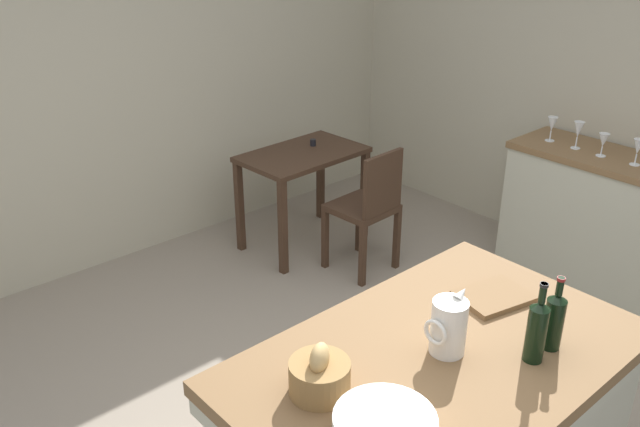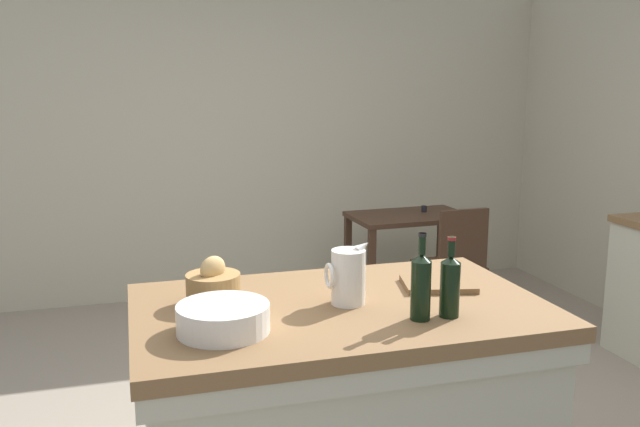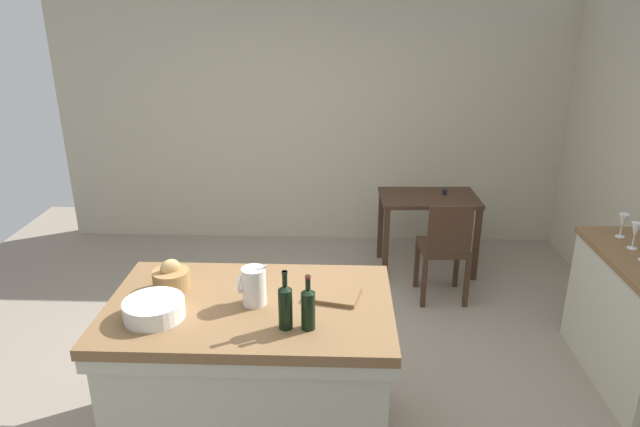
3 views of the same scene
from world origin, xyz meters
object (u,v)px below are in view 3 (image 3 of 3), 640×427
object	(u,v)px
writing_desk	(428,208)
bread_basket	(171,279)
island_table	(253,367)
wine_glass_far_right	(623,221)
side_cabinet	(638,322)
wine_bottle_amber	(286,305)
pitcher	(254,286)
wooden_chair	(445,247)
wash_bowl	(154,309)
wine_bottle_dark	(308,307)
cutting_board	(333,294)
wine_glass_right	(635,231)

from	to	relation	value
writing_desk	bread_basket	xyz separation A→B (m)	(-1.78, -2.20, 0.36)
island_table	wine_glass_far_right	bearing A→B (deg)	22.84
side_cabinet	wine_bottle_amber	size ratio (longest dim) A/B	3.81
writing_desk	pitcher	distance (m)	2.70
island_table	bread_basket	bearing A→B (deg)	164.15
wine_glass_far_right	wooden_chair	bearing A→B (deg)	147.95
island_table	wash_bowl	xyz separation A→B (m)	(-0.47, -0.17, 0.47)
wash_bowl	wine_glass_far_right	bearing A→B (deg)	22.35
wash_bowl	wine_bottle_dark	xyz separation A→B (m)	(0.81, -0.08, 0.07)
cutting_board	writing_desk	bearing A→B (deg)	68.93
writing_desk	cutting_board	size ratio (longest dim) A/B	3.22
cutting_board	wine_bottle_dark	size ratio (longest dim) A/B	0.97
pitcher	wine_glass_far_right	distance (m)	2.64
side_cabinet	wash_bowl	distance (m)	3.10
pitcher	bread_basket	size ratio (longest dim) A/B	1.22
wooden_chair	wash_bowl	size ratio (longest dim) A/B	2.89
wine_bottle_dark	wine_glass_right	xyz separation A→B (m)	(2.11, 1.08, -0.01)
island_table	side_cabinet	bearing A→B (deg)	14.35
side_cabinet	wine_glass_far_right	world-z (taller)	wine_glass_far_right
wash_bowl	bread_basket	xyz separation A→B (m)	(0.01, 0.30, 0.02)
wine_glass_far_right	wash_bowl	bearing A→B (deg)	-157.65
island_table	wine_bottle_amber	bearing A→B (deg)	-47.12
writing_desk	side_cabinet	bearing A→B (deg)	-55.61
wine_glass_right	side_cabinet	bearing A→B (deg)	-80.00
wash_bowl	wine_bottle_amber	world-z (taller)	wine_bottle_amber
island_table	wooden_chair	xyz separation A→B (m)	(1.38, 1.71, 0.01)
wooden_chair	writing_desk	bearing A→B (deg)	95.40
bread_basket	wine_bottle_dark	distance (m)	0.88
wine_bottle_dark	wine_glass_right	world-z (taller)	wine_bottle_dark
pitcher	wine_bottle_amber	xyz separation A→B (m)	(0.20, -0.23, 0.02)
side_cabinet	wooden_chair	xyz separation A→B (m)	(-1.10, 1.07, 0.05)
wine_bottle_amber	wine_glass_far_right	distance (m)	2.57
wine_glass_far_right	wine_bottle_dark	bearing A→B (deg)	-148.92
cutting_board	wine_bottle_dark	distance (m)	0.37
wine_glass_right	wine_glass_far_right	xyz separation A→B (m)	(0.01, 0.20, -0.01)
cutting_board	wooden_chair	bearing A→B (deg)	60.32
wine_bottle_amber	island_table	bearing A→B (deg)	132.88
side_cabinet	cutting_board	world-z (taller)	cutting_board
side_cabinet	pitcher	size ratio (longest dim) A/B	4.75
wash_bowl	pitcher	bearing A→B (deg)	17.88
pitcher	bread_basket	xyz separation A→B (m)	(-0.49, 0.14, -0.04)
side_cabinet	wooden_chair	distance (m)	1.54
writing_desk	wine_bottle_amber	distance (m)	2.83
wash_bowl	wine_bottle_amber	distance (m)	0.70
wash_bowl	side_cabinet	bearing A→B (deg)	15.23
wooden_chair	wine_bottle_dark	distance (m)	2.28
writing_desk	wine_glass_far_right	world-z (taller)	wine_glass_far_right
cutting_board	wine_bottle_amber	bearing A→B (deg)	-124.76
pitcher	wine_bottle_amber	world-z (taller)	wine_bottle_amber
wooden_chair	pitcher	world-z (taller)	pitcher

